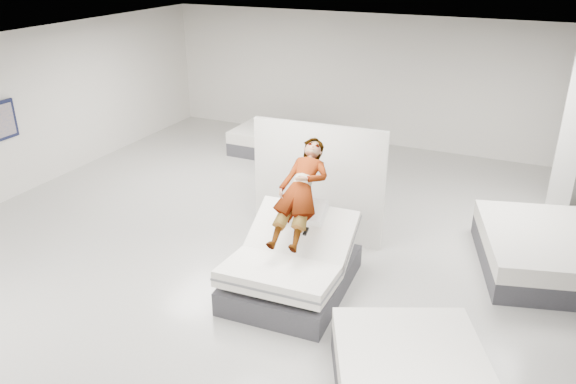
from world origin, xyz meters
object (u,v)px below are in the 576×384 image
(hero_bed, at_px, (292,267))
(divider_panel, at_px, (318,183))
(person, at_px, (300,204))
(column, at_px, (572,131))
(flat_bed_right_far, at_px, (539,251))
(flat_bed_left_far, at_px, (281,141))
(remote, at_px, (306,231))

(hero_bed, bearing_deg, divider_panel, 99.32)
(hero_bed, xyz_separation_m, person, (-0.02, 0.31, 0.89))
(column, bearing_deg, flat_bed_right_far, -95.57)
(flat_bed_left_far, distance_m, column, 6.42)
(person, distance_m, remote, 0.47)
(person, bearing_deg, flat_bed_left_far, 115.42)
(person, distance_m, flat_bed_left_far, 5.82)
(flat_bed_left_far, height_order, column, column)
(hero_bed, relative_size, divider_panel, 0.95)
(hero_bed, bearing_deg, column, 52.40)
(flat_bed_left_far, bearing_deg, flat_bed_right_far, -28.22)
(person, height_order, flat_bed_right_far, person)
(divider_panel, distance_m, column, 4.79)
(hero_bed, height_order, flat_bed_right_far, hero_bed)
(column, bearing_deg, hero_bed, -127.60)
(remote, xyz_separation_m, flat_bed_right_far, (3.05, 2.17, -0.72))
(remote, xyz_separation_m, column, (3.28, 4.58, 0.57))
(flat_bed_left_far, bearing_deg, divider_panel, -56.49)
(hero_bed, distance_m, divider_panel, 1.79)
(remote, bearing_deg, column, 51.52)
(flat_bed_right_far, bearing_deg, remote, -144.52)
(hero_bed, xyz_separation_m, flat_bed_right_far, (3.27, 2.14, -0.06))
(hero_bed, height_order, flat_bed_left_far, hero_bed)
(hero_bed, bearing_deg, remote, -7.05)
(remote, relative_size, flat_bed_right_far, 0.05)
(person, bearing_deg, divider_panel, 97.96)
(person, distance_m, divider_panel, 1.38)
(hero_bed, relative_size, remote, 15.29)
(column, bearing_deg, remote, -125.64)
(flat_bed_right_far, relative_size, column, 0.82)
(remote, height_order, flat_bed_right_far, remote)
(flat_bed_right_far, height_order, flat_bed_left_far, flat_bed_right_far)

